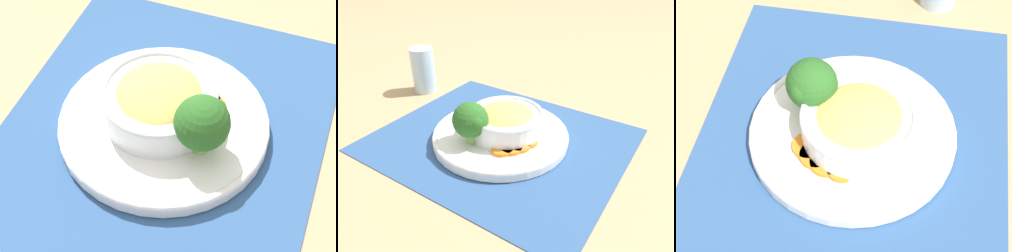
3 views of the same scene
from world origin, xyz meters
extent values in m
plane|color=tan|center=(0.00, 0.00, 0.00)|extent=(4.00, 4.00, 0.00)
cube|color=#2D5184|center=(0.00, 0.00, 0.00)|extent=(0.54, 0.46, 0.00)
cylinder|color=white|center=(0.00, 0.00, 0.01)|extent=(0.29, 0.29, 0.02)
torus|color=white|center=(0.00, 0.00, 0.02)|extent=(0.29, 0.29, 0.01)
cylinder|color=silver|center=(-0.01, -0.01, 0.04)|extent=(0.16, 0.16, 0.05)
torus|color=silver|center=(-0.01, -0.01, 0.07)|extent=(0.16, 0.16, 0.01)
ellipsoid|color=#E0B75B|center=(-0.01, -0.01, 0.05)|extent=(0.13, 0.13, 0.05)
cylinder|color=#84AD5B|center=(0.03, 0.06, 0.03)|extent=(0.02, 0.02, 0.03)
sphere|color=#286023|center=(0.03, 0.06, 0.07)|extent=(0.07, 0.07, 0.07)
sphere|color=#286023|center=(0.01, 0.07, 0.08)|extent=(0.03, 0.03, 0.03)
sphere|color=#286023|center=(0.04, 0.06, 0.08)|extent=(0.03, 0.03, 0.03)
cylinder|color=orange|center=(-0.04, 0.05, 0.02)|extent=(0.04, 0.04, 0.01)
cylinder|color=orange|center=(-0.06, 0.04, 0.02)|extent=(0.04, 0.04, 0.01)
cylinder|color=orange|center=(-0.06, 0.02, 0.02)|extent=(0.04, 0.04, 0.01)
cylinder|color=orange|center=(-0.07, 0.00, 0.02)|extent=(0.04, 0.04, 0.01)
camera|label=1|loc=(0.46, 0.20, 0.61)|focal=60.00mm
camera|label=2|loc=(-0.36, 0.48, 0.40)|focal=35.00mm
camera|label=3|loc=(-0.48, -0.09, 0.64)|focal=60.00mm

